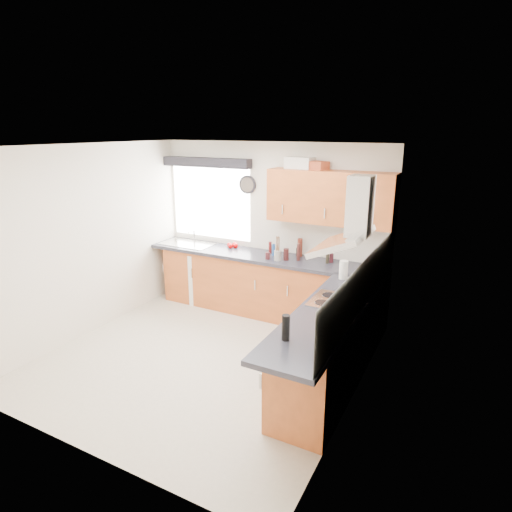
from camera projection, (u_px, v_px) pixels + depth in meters
The scene contains 37 objects.
ground_plane at pixel (206, 357), 5.21m from camera, with size 3.60×3.60×0.00m, color beige.
ceiling at pixel (198, 146), 4.49m from camera, with size 3.60×3.60×0.02m, color white.
wall_back at pixel (271, 228), 6.37m from camera, with size 3.60×0.02×2.50m, color silver.
wall_front at pixel (70, 320), 3.32m from camera, with size 3.60×0.02×2.50m, color silver.
wall_left at pixel (89, 241), 5.65m from camera, with size 0.02×3.60×2.50m, color silver.
wall_right at pixel (359, 285), 4.05m from camera, with size 0.02×3.60×2.50m, color silver.
window at pixel (211, 203), 6.75m from camera, with size 1.40×0.02×1.10m, color silver.
window_blind at pixel (206, 162), 6.49m from camera, with size 1.50×0.18×0.14m, color black.
splashback at pixel (365, 282), 4.33m from camera, with size 0.01×3.00×0.54m, color white.
base_cab_back at pixel (256, 284), 6.41m from camera, with size 3.00×0.58×0.86m, color #A54D21.
base_cab_corner at pixel (362, 304), 5.69m from camera, with size 0.60×0.60×0.86m, color #A54D21.
base_cab_right at pixel (330, 349), 4.54m from camera, with size 0.58×2.10×0.86m, color #A54D21.
worktop_back at pixel (261, 256), 6.23m from camera, with size 3.60×0.62×0.05m, color #24252D.
worktop_right at pixel (327, 315), 4.29m from camera, with size 0.62×2.42×0.05m, color #24252D.
sink at pixel (187, 241), 6.80m from camera, with size 0.84×0.46×0.10m, color #BEBEBE, non-canonical shape.
oven at pixel (334, 343), 4.67m from camera, with size 0.56×0.58×0.85m, color black.
hob_plate at pixel (336, 301), 4.53m from camera, with size 0.52×0.52×0.01m, color #BEBEBE.
extractor_hood at pixel (351, 224), 4.24m from camera, with size 0.52×0.78×0.66m, color #BEBEBE, non-canonical shape.
upper_cabinets at pixel (330, 197), 5.65m from camera, with size 1.70×0.35×0.70m, color #A54D21.
washing_machine at pixel (212, 278), 6.78m from camera, with size 0.55×0.53×0.81m, color silver.
wall_clock at pixel (247, 185), 6.33m from camera, with size 0.27×0.27×0.04m, color black.
casserole at pixel (300, 163), 5.81m from camera, with size 0.37×0.27×0.15m, color silver.
storage_box at pixel (318, 165), 5.65m from camera, with size 0.24×0.20×0.11m, color #A84424.
utensil_pot at pixel (278, 255), 5.94m from camera, with size 0.10×0.10×0.14m, color gray.
kitchen_roll at pixel (344, 270), 5.20m from camera, with size 0.10×0.10×0.23m, color silver.
tomato_cluster at pixel (233, 245), 6.59m from camera, with size 0.16×0.16×0.07m, color #CB0203, non-canonical shape.
jar_0 at pixel (270, 247), 6.28m from camera, with size 0.05×0.05×0.17m, color maroon.
jar_1 at pixel (297, 252), 6.14m from camera, with size 0.04×0.04×0.12m, color black.
jar_2 at pixel (331, 258), 5.86m from camera, with size 0.06×0.06×0.12m, color #40171D.
jar_3 at pixel (274, 250), 6.17m from camera, with size 0.05×0.05×0.17m, color navy.
jar_4 at pixel (286, 254), 5.95m from camera, with size 0.08×0.08×0.16m, color #331212.
jar_5 at pixel (327, 258), 5.81m from camera, with size 0.05×0.05×0.16m, color black.
jar_6 at pixel (298, 252), 5.93m from camera, with size 0.05×0.05×0.24m, color #3A1715.
jar_7 at pixel (272, 249), 6.33m from camera, with size 0.06×0.06×0.10m, color #BDB3A1.
jar_8 at pixel (300, 247), 6.12m from camera, with size 0.07×0.07×0.26m, color maroon.
jar_9 at pixel (268, 256), 6.00m from camera, with size 0.07×0.07×0.10m, color #42171A.
bottle_0 at pixel (286, 328), 3.69m from camera, with size 0.07×0.07×0.23m, color black.
Camera 1 is at (2.69, -3.82, 2.68)m, focal length 30.00 mm.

